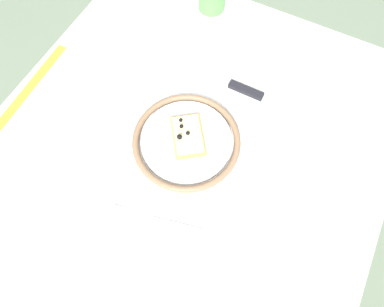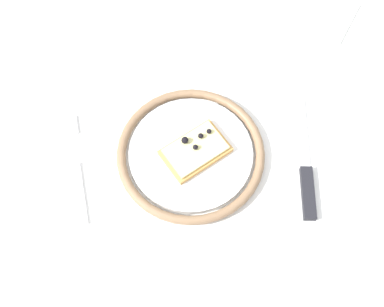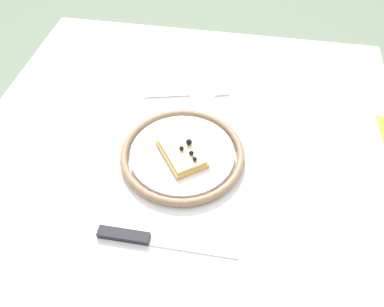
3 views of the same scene
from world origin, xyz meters
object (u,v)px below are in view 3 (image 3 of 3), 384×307
Objects in this scene: knife at (143,238)px; fork at (187,94)px; plate at (183,154)px; pizza_slice_near at (182,153)px; dining_table at (183,185)px; napkin at (359,303)px.

knife is 0.38m from fork.
pizza_slice_near is at bearing -5.32° from plate.
dining_table is 3.84× the size of plate.
pizza_slice_near reaches higher than plate.
knife is 0.35m from napkin.
knife is at bearing -10.24° from plate.
dining_table is 6.73× the size of napkin.
knife is at bearing -97.90° from napkin.
plate is 0.40m from napkin.
knife reaches higher than fork.
plate is (-0.01, 0.00, 0.10)m from dining_table.
pizza_slice_near reaches higher than napkin.
napkin reaches higher than dining_table.
napkin is at bearing 38.24° from fork.
fork is at bearing -173.04° from pizza_slice_near.
plate is at bearing 169.76° from knife.
knife is at bearing -10.48° from pizza_slice_near.
knife is 1.20× the size of fork.
napkin is at bearing 53.61° from dining_table.
plate is 0.19m from fork.
plate is at bearing 174.68° from pizza_slice_near.
knife reaches higher than dining_table.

